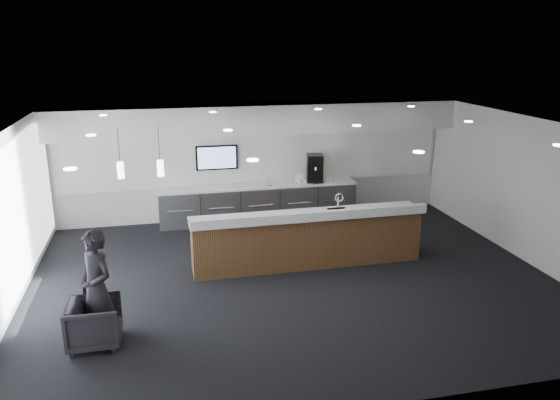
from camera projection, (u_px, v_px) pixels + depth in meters
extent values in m
plane|color=black|center=(293.00, 278.00, 10.69)|extent=(10.00, 10.00, 0.00)
cube|color=black|center=(294.00, 126.00, 9.83)|extent=(10.00, 8.00, 0.02)
cube|color=silver|center=(255.00, 161.00, 14.00)|extent=(10.00, 0.02, 3.00)
cube|color=silver|center=(6.00, 225.00, 9.20)|extent=(0.02, 8.00, 3.00)
cube|color=silver|center=(527.00, 190.00, 11.32)|extent=(0.02, 8.00, 3.00)
cube|color=white|center=(258.00, 118.00, 13.25)|extent=(10.00, 0.90, 0.70)
cube|color=white|center=(256.00, 157.00, 13.94)|extent=(9.80, 0.06, 1.40)
cube|color=silver|center=(9.00, 225.00, 9.21)|extent=(0.04, 7.36, 2.55)
cube|color=#9A9DA2|center=(258.00, 204.00, 13.96)|extent=(5.00, 0.60, 0.90)
cube|color=white|center=(258.00, 186.00, 13.83)|extent=(5.06, 0.66, 0.05)
cylinder|color=silver|center=(180.00, 211.00, 13.23)|extent=(0.60, 0.02, 0.02)
cylinder|color=silver|center=(221.00, 208.00, 13.44)|extent=(0.60, 0.02, 0.02)
cylinder|color=silver|center=(261.00, 206.00, 13.65)|extent=(0.60, 0.02, 0.02)
cylinder|color=silver|center=(299.00, 203.00, 13.86)|extent=(0.60, 0.02, 0.02)
cylinder|color=silver|center=(337.00, 201.00, 14.08)|extent=(0.60, 0.02, 0.02)
cube|color=black|center=(217.00, 157.00, 13.66)|extent=(1.05, 0.07, 0.62)
cube|color=#2D51B7|center=(217.00, 158.00, 13.62)|extent=(0.95, 0.01, 0.54)
cylinder|color=#F3E8BE|center=(160.00, 164.00, 10.29)|extent=(0.12, 0.12, 0.30)
cylinder|color=#F3E8BE|center=(122.00, 166.00, 10.14)|extent=(0.12, 0.12, 0.30)
cube|color=#482D18|center=(308.00, 241.00, 11.22)|extent=(4.73, 0.70, 1.05)
cube|color=white|center=(308.00, 215.00, 11.06)|extent=(4.81, 0.78, 0.06)
cube|color=white|center=(313.00, 216.00, 10.69)|extent=(4.80, 0.16, 0.18)
cylinder|color=silver|center=(338.00, 203.00, 11.25)|extent=(0.04, 0.04, 0.28)
torus|color=silver|center=(339.00, 198.00, 11.16)|extent=(0.19, 0.03, 0.19)
cube|color=black|center=(315.00, 168.00, 14.06)|extent=(0.49, 0.53, 0.71)
cube|color=silver|center=(317.00, 183.00, 13.92)|extent=(0.25, 0.12, 0.02)
cube|color=silver|center=(269.00, 182.00, 13.72)|extent=(0.15, 0.05, 0.21)
cube|color=silver|center=(299.00, 178.00, 13.92)|extent=(0.20, 0.06, 0.27)
imported|color=black|center=(94.00, 323.00, 8.31)|extent=(0.81, 0.78, 0.73)
imported|color=black|center=(97.00, 287.00, 8.24)|extent=(0.76, 0.79, 1.82)
imported|color=white|center=(331.00, 180.00, 14.11)|extent=(0.10, 0.10, 0.09)
imported|color=white|center=(326.00, 180.00, 14.08)|extent=(0.13, 0.13, 0.09)
imported|color=white|center=(321.00, 181.00, 14.05)|extent=(0.12, 0.12, 0.09)
imported|color=white|center=(316.00, 181.00, 14.02)|extent=(0.12, 0.12, 0.09)
imported|color=white|center=(310.00, 181.00, 13.99)|extent=(0.13, 0.13, 0.09)
imported|color=white|center=(305.00, 182.00, 13.96)|extent=(0.10, 0.10, 0.09)
imported|color=white|center=(300.00, 182.00, 13.93)|extent=(0.13, 0.13, 0.09)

